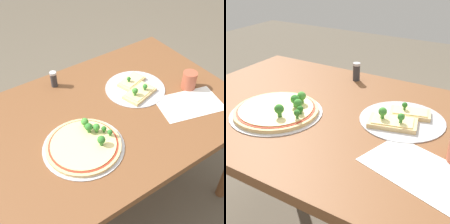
# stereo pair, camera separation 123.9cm
# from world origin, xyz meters

# --- Properties ---
(dining_table) EXTENTS (1.36, 0.89, 0.72)m
(dining_table) POSITION_xyz_m (0.00, 0.00, 0.63)
(dining_table) COLOR brown
(dining_table) RESTS_ON ground_plane
(pizza_tray_whole) EXTENTS (0.35, 0.35, 0.07)m
(pizza_tray_whole) POSITION_xyz_m (0.18, 0.12, 0.73)
(pizza_tray_whole) COLOR #B7B7BC
(pizza_tray_whole) RESTS_ON dining_table
(pizza_tray_slice) EXTENTS (0.31, 0.31, 0.07)m
(pizza_tray_slice) POSITION_xyz_m (-0.24, -0.06, 0.73)
(pizza_tray_slice) COLOR #B7B7BC
(pizza_tray_slice) RESTS_ON dining_table
(condiment_shaker) EXTENTS (0.04, 0.04, 0.09)m
(condiment_shaker) POSITION_xyz_m (0.09, -0.34, 0.76)
(condiment_shaker) COLOR #333338
(condiment_shaker) RESTS_ON dining_table
(paper_menu) EXTENTS (0.35, 0.27, 0.00)m
(paper_menu) POSITION_xyz_m (-0.39, 0.18, 0.72)
(paper_menu) COLOR white
(paper_menu) RESTS_ON dining_table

